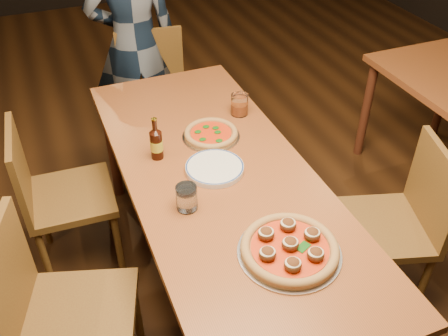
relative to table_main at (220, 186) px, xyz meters
name	(u,v)px	position (x,y,z in m)	size (l,w,h in m)	color
ground	(221,283)	(0.00, 0.00, -0.68)	(9.00, 9.00, 0.00)	black
table_main	(220,186)	(0.00, 0.00, 0.00)	(0.80, 2.00, 0.75)	brown
chair_main_nw	(76,317)	(-0.72, -0.31, -0.20)	(0.45, 0.45, 0.96)	brown
chair_main_sw	(70,195)	(-0.64, 0.47, -0.22)	(0.42, 0.42, 0.91)	brown
chair_main_e	(382,226)	(0.70, -0.31, -0.22)	(0.43, 0.43, 0.92)	brown
chair_end	(158,103)	(0.03, 1.18, -0.22)	(0.43, 0.43, 0.93)	brown
pizza_meatball	(290,248)	(0.07, -0.53, 0.10)	(0.39, 0.39, 0.07)	#B7B7BF
pizza_margherita	(211,134)	(0.07, 0.29, 0.09)	(0.28, 0.28, 0.04)	#B7B7BF
plate_stack	(215,168)	(-0.01, 0.03, 0.08)	(0.26, 0.26, 0.03)	white
beer_bottle	(156,144)	(-0.22, 0.22, 0.15)	(0.06, 0.06, 0.21)	black
water_glass	(187,198)	(-0.20, -0.16, 0.13)	(0.09, 0.09, 0.11)	white
amber_glass	(239,104)	(0.28, 0.43, 0.13)	(0.09, 0.09, 0.11)	#A94513
diner	(134,44)	(-0.04, 1.41, 0.11)	(0.58, 0.38, 1.58)	black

